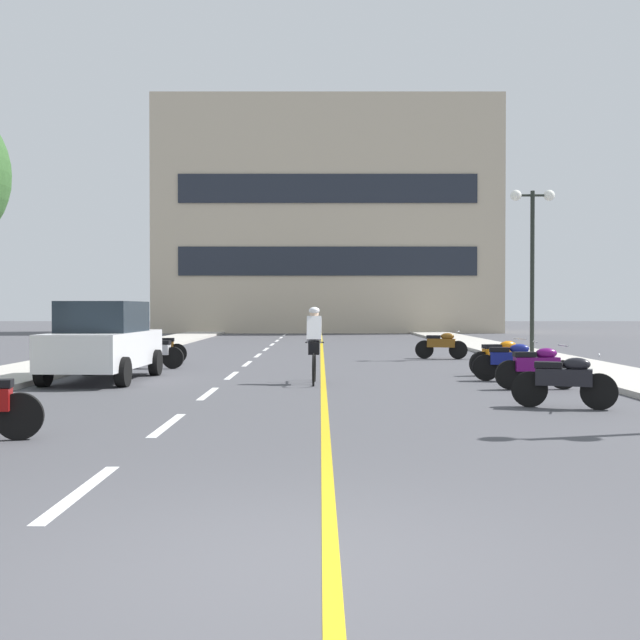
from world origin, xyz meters
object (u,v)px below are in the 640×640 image
cyclist_rider (312,343)px  motorcycle_4 (508,360)px  motorcycle_3 (535,366)px  motorcycle_8 (439,344)px  street_lamp_mid (530,235)px  motorcycle_6 (151,351)px  motorcycle_2 (562,380)px  parked_car_near (101,341)px  motorcycle_7 (155,348)px  motorcycle_5 (499,356)px

cyclist_rider → motorcycle_4: bearing=6.9°
motorcycle_3 → motorcycle_8: 9.44m
street_lamp_mid → motorcycle_4: (-2.67, -7.97, -3.60)m
street_lamp_mid → motorcycle_8: (-3.05, -0.33, -3.60)m
motorcycle_4 → motorcycle_6: size_ratio=1.00×
motorcycle_2 → motorcycle_4: 4.77m
motorcycle_2 → motorcycle_8: (-0.08, 12.40, 0.00)m
street_lamp_mid → cyclist_rider: bearing=-130.1°
motorcycle_2 → motorcycle_6: bearing=135.9°
parked_car_near → motorcycle_2: parked_car_near is taller
motorcycle_7 → cyclist_rider: cyclist_rider is taller
parked_car_near → motorcycle_8: bearing=40.1°
motorcycle_3 → street_lamp_mid: bearing=75.2°
street_lamp_mid → motorcycle_3: 10.71m
street_lamp_mid → motorcycle_7: street_lamp_mid is taller
parked_car_near → motorcycle_2: bearing=-28.4°
motorcycle_4 → motorcycle_5: bearing=84.9°
motorcycle_2 → motorcycle_4: (0.29, 4.76, 0.00)m
parked_car_near → motorcycle_6: bearing=84.0°
parked_car_near → motorcycle_8: 11.70m
motorcycle_3 → motorcycle_4: bearing=93.0°
motorcycle_4 → cyclist_rider: (-4.48, -0.54, 0.41)m
street_lamp_mid → motorcycle_8: size_ratio=3.27×
parked_car_near → cyclist_rider: 4.88m
motorcycle_3 → motorcycle_4: (-0.09, 1.79, 0.00)m
street_lamp_mid → motorcycle_6: street_lamp_mid is taller
motorcycle_2 → motorcycle_6: same height
parked_car_near → motorcycle_3: 9.61m
motorcycle_2 → motorcycle_7: 13.55m
parked_car_near → motorcycle_2: 10.27m
motorcycle_2 → motorcycle_6: 12.06m
motorcycle_4 → motorcycle_6: bearing=157.9°
street_lamp_mid → motorcycle_2: (-2.96, -12.73, -3.60)m
motorcycle_5 → cyclist_rider: size_ratio=0.93×
parked_car_near → motorcycle_7: parked_car_near is taller
street_lamp_mid → motorcycle_4: size_ratio=3.21×
motorcycle_5 → motorcycle_8: size_ratio=0.99×
motorcycle_7 → motorcycle_8: (8.83, 2.19, 0.00)m
motorcycle_2 → cyclist_rider: cyclist_rider is taller
motorcycle_5 → motorcycle_7: size_ratio=0.97×
motorcycle_6 → motorcycle_4: bearing=-22.1°
street_lamp_mid → parked_car_near: bearing=-146.8°
street_lamp_mid → motorcycle_7: bearing=-168.0°
motorcycle_3 → motorcycle_4: same height
motorcycle_4 → motorcycle_8: size_ratio=1.02×
street_lamp_mid → parked_car_near: 14.68m
motorcycle_2 → motorcycle_8: bearing=90.4°
cyclist_rider → motorcycle_2: bearing=-45.2°
motorcycle_6 → cyclist_rider: (4.46, -4.17, 0.41)m
motorcycle_3 → motorcycle_6: (-9.04, 5.41, 0.00)m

